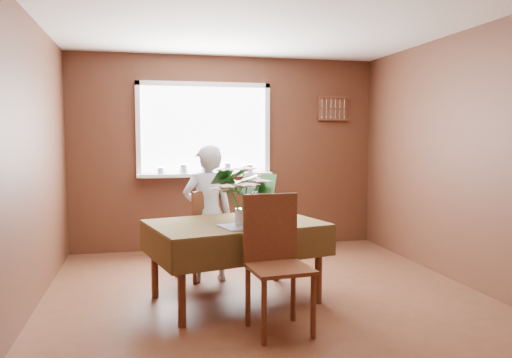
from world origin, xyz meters
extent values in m
plane|color=#4F2A1B|center=(0.00, 0.00, 0.00)|extent=(4.50, 4.50, 0.00)
plane|color=white|center=(0.00, 0.00, 2.50)|extent=(4.50, 4.50, 0.00)
plane|color=brown|center=(0.00, 2.25, 1.25)|extent=(4.00, 0.00, 4.00)
plane|color=brown|center=(0.00, -2.25, 1.25)|extent=(4.00, 0.00, 4.00)
plane|color=brown|center=(-2.00, 0.00, 1.25)|extent=(0.00, 4.50, 4.50)
plane|color=brown|center=(2.00, 0.00, 1.25)|extent=(0.00, 4.50, 4.50)
cube|color=white|center=(-0.30, 2.23, 1.55)|extent=(1.60, 0.01, 1.10)
cube|color=white|center=(-0.30, 2.22, 2.13)|extent=(1.72, 0.06, 0.06)
cube|color=white|center=(-0.30, 2.22, 0.97)|extent=(1.72, 0.06, 0.06)
cube|color=white|center=(-1.13, 2.22, 1.55)|extent=(0.06, 0.06, 1.22)
cube|color=white|center=(0.53, 2.22, 1.55)|extent=(0.06, 0.06, 1.22)
cube|color=white|center=(-0.30, 2.15, 0.98)|extent=(1.72, 0.20, 0.04)
cylinder|color=white|center=(-0.86, 2.13, 1.04)|extent=(0.09, 0.09, 0.08)
cylinder|color=white|center=(-0.58, 2.13, 1.06)|extent=(0.11, 0.11, 0.12)
cylinder|color=white|center=(-0.30, 2.13, 1.05)|extent=(0.12, 0.12, 0.09)
cylinder|color=white|center=(-0.02, 2.13, 1.06)|extent=(0.10, 0.10, 0.13)
cylinder|color=white|center=(0.26, 2.13, 1.05)|extent=(0.11, 0.11, 0.10)
cube|color=brown|center=(1.45, 2.23, 1.85)|extent=(0.40, 0.03, 0.30)
cube|color=brown|center=(1.45, 2.21, 2.00)|extent=(0.44, 0.04, 0.03)
cube|color=brown|center=(1.45, 2.21, 1.70)|extent=(0.44, 0.04, 0.03)
cylinder|color=brown|center=(-0.81, -0.43, 0.33)|extent=(0.07, 0.07, 0.66)
cylinder|color=brown|center=(0.41, -0.13, 0.33)|extent=(0.07, 0.07, 0.66)
cylinder|color=brown|center=(-0.99, 0.33, 0.33)|extent=(0.07, 0.07, 0.66)
cylinder|color=brown|center=(0.22, 0.63, 0.33)|extent=(0.07, 0.07, 0.66)
cube|color=brown|center=(-0.29, 0.10, 0.68)|extent=(1.58, 1.24, 0.04)
cube|color=#3B2D15|center=(-0.29, 0.10, 0.70)|extent=(1.65, 1.31, 0.01)
cube|color=#3B2D15|center=(-0.18, -0.38, 0.57)|extent=(1.42, 0.35, 0.26)
cube|color=#3B2D15|center=(-0.41, 0.58, 0.57)|extent=(1.42, 0.35, 0.26)
cube|color=#3B2D15|center=(-1.00, -0.07, 0.57)|extent=(0.24, 0.96, 0.26)
cube|color=#3B2D15|center=(0.41, 0.27, 0.57)|extent=(0.24, 0.96, 0.26)
cube|color=#4EAADE|center=(-0.24, -0.13, 0.71)|extent=(0.48, 0.40, 0.01)
cylinder|color=brown|center=(-0.46, 1.12, 0.21)|extent=(0.04, 0.04, 0.43)
cylinder|color=brown|center=(-0.76, 0.97, 0.21)|extent=(0.04, 0.04, 0.43)
cylinder|color=brown|center=(-0.30, 0.82, 0.21)|extent=(0.04, 0.04, 0.43)
cylinder|color=brown|center=(-0.60, 0.66, 0.21)|extent=(0.04, 0.04, 0.43)
cube|color=brown|center=(-0.53, 0.89, 0.44)|extent=(0.53, 0.53, 0.03)
cube|color=brown|center=(-0.44, 0.73, 0.69)|extent=(0.37, 0.21, 0.47)
cylinder|color=brown|center=(-0.27, -0.90, 0.24)|extent=(0.04, 0.04, 0.47)
cylinder|color=brown|center=(0.10, -0.87, 0.24)|extent=(0.04, 0.04, 0.47)
cylinder|color=brown|center=(-0.31, -0.53, 0.24)|extent=(0.04, 0.04, 0.47)
cylinder|color=brown|center=(0.07, -0.49, 0.24)|extent=(0.04, 0.04, 0.47)
cube|color=brown|center=(-0.10, -0.70, 0.49)|extent=(0.48, 0.48, 0.03)
cube|color=brown|center=(-0.12, -0.50, 0.76)|extent=(0.44, 0.07, 0.52)
imported|color=white|center=(-0.45, 0.75, 0.69)|extent=(0.54, 0.39, 1.38)
cylinder|color=white|center=(-0.27, -0.08, 0.78)|extent=(0.11, 0.11, 0.14)
cylinder|color=#33662D|center=(-0.27, -0.08, 0.90)|extent=(0.07, 0.07, 0.10)
cylinder|color=white|center=(0.10, 0.29, 0.72)|extent=(0.34, 0.34, 0.01)
cube|color=silver|center=(-0.10, -0.03, 0.72)|extent=(0.05, 0.20, 0.00)
camera|label=1|loc=(-1.08, -4.20, 1.46)|focal=35.00mm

